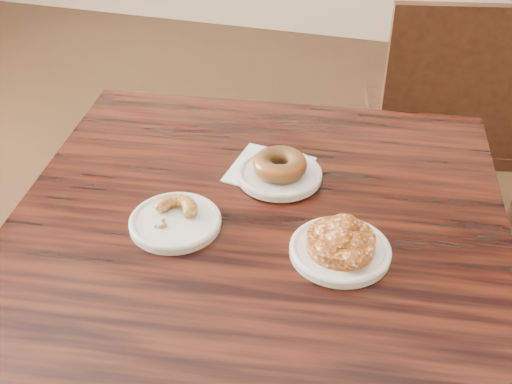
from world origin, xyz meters
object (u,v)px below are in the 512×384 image
(cafe_table, at_px, (257,360))
(cruller_fragment, at_px, (175,214))
(chair_far, at_px, (445,122))
(apple_fritter, at_px, (341,239))
(glazed_donut, at_px, (280,164))

(cafe_table, distance_m, cruller_fragment, 0.42)
(cafe_table, height_order, chair_far, chair_far)
(chair_far, bearing_deg, cafe_table, 59.77)
(chair_far, relative_size, apple_fritter, 5.77)
(cruller_fragment, bearing_deg, chair_far, 65.64)
(chair_far, distance_m, glazed_donut, 0.97)
(apple_fritter, bearing_deg, glazed_donut, 128.90)
(chair_far, relative_size, cruller_fragment, 10.10)
(glazed_donut, distance_m, apple_fritter, 0.23)
(cruller_fragment, bearing_deg, cafe_table, 20.69)
(glazed_donut, xyz_separation_m, apple_fritter, (0.15, -0.18, -0.00))
(apple_fritter, xyz_separation_m, cruller_fragment, (-0.29, -0.00, -0.01))
(chair_far, bearing_deg, apple_fritter, 68.59)
(cafe_table, bearing_deg, apple_fritter, -23.96)
(apple_fritter, distance_m, cruller_fragment, 0.29)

